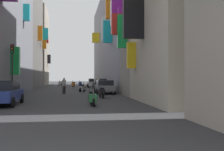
% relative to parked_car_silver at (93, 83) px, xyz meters
% --- Properties ---
extents(ground_plane, '(140.00, 140.00, 0.00)m').
position_rel_parked_car_silver_xyz_m(ground_plane, '(-3.53, -11.35, -0.76)').
color(ground_plane, '#2D2D30').
extents(building_left_mid_a, '(7.25, 12.33, 18.11)m').
position_rel_parked_car_silver_xyz_m(building_left_mid_a, '(-11.52, -0.51, 8.30)').
color(building_left_mid_a, slate).
rests_on(building_left_mid_a, ground).
extents(building_left_far, '(6.69, 10.09, 15.53)m').
position_rel_parked_car_silver_xyz_m(building_left_far, '(-11.52, 13.61, 7.01)').
color(building_left_far, '#9E9384').
rests_on(building_left_far, ground).
extents(building_right_far, '(7.29, 36.29, 15.23)m').
position_rel_parked_car_silver_xyz_m(building_right_far, '(4.47, 0.49, 6.86)').
color(building_right_far, gray).
rests_on(building_right_far, ground).
extents(parked_car_silver, '(1.88, 4.49, 1.42)m').
position_rel_parked_car_silver_xyz_m(parked_car_silver, '(0.00, 0.00, 0.00)').
color(parked_car_silver, '#B7B7BC').
rests_on(parked_car_silver, ground).
extents(parked_car_black, '(1.87, 4.48, 1.46)m').
position_rel_parked_car_silver_xyz_m(parked_car_black, '(0.43, -7.32, 0.02)').
color(parked_car_black, black).
rests_on(parked_car_black, ground).
extents(parked_car_grey, '(1.91, 4.39, 1.38)m').
position_rel_parked_car_silver_xyz_m(parked_car_grey, '(0.03, -16.86, -0.02)').
color(parked_car_grey, slate).
rests_on(parked_car_grey, ground).
extents(parked_car_blue, '(1.86, 4.43, 1.50)m').
position_rel_parked_car_silver_xyz_m(parked_car_blue, '(-7.36, -27.68, 0.03)').
color(parked_car_blue, navy).
rests_on(parked_car_blue, ground).
extents(scooter_silver, '(0.81, 1.72, 1.13)m').
position_rel_parked_car_silver_xyz_m(scooter_silver, '(-2.13, -13.08, -0.29)').
color(scooter_silver, '#ADADB2').
rests_on(scooter_silver, ground).
extents(scooter_orange, '(0.64, 1.82, 1.13)m').
position_rel_parked_car_silver_xyz_m(scooter_orange, '(-3.19, 2.81, -0.29)').
color(scooter_orange, orange).
rests_on(scooter_orange, ground).
extents(scooter_white, '(0.86, 1.88, 1.13)m').
position_rel_parked_car_silver_xyz_m(scooter_white, '(-5.54, 7.41, -0.29)').
color(scooter_white, silver).
rests_on(scooter_white, ground).
extents(scooter_green, '(0.49, 1.78, 1.13)m').
position_rel_parked_car_silver_xyz_m(scooter_green, '(-1.98, -28.70, -0.29)').
color(scooter_green, '#287F3D').
rests_on(scooter_green, ground).
extents(scooter_blue, '(0.63, 1.93, 1.13)m').
position_rel_parked_car_silver_xyz_m(scooter_blue, '(-2.00, 4.59, -0.29)').
color(scooter_blue, '#2D4CAD').
rests_on(scooter_blue, ground).
extents(scooter_black, '(0.52, 1.84, 1.13)m').
position_rel_parked_car_silver_xyz_m(scooter_black, '(-0.84, -22.64, -0.29)').
color(scooter_black, black).
rests_on(scooter_black, ground).
extents(pedestrian_crossing, '(0.48, 0.48, 1.77)m').
position_rel_parked_car_silver_xyz_m(pedestrian_crossing, '(-0.38, -13.58, 0.13)').
color(pedestrian_crossing, '#2C2C2C').
rests_on(pedestrian_crossing, ground).
extents(pedestrian_near_left, '(0.53, 0.53, 1.63)m').
position_rel_parked_car_silver_xyz_m(pedestrian_near_left, '(-4.08, -16.44, 0.06)').
color(pedestrian_near_left, black).
rests_on(pedestrian_near_left, ground).
extents(traffic_light_near_corner, '(0.26, 0.34, 4.40)m').
position_rel_parked_car_silver_xyz_m(traffic_light_near_corner, '(-8.10, -21.61, 2.23)').
color(traffic_light_near_corner, '#2D2D2D').
rests_on(traffic_light_near_corner, ground).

